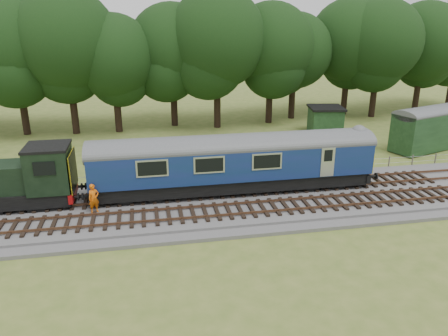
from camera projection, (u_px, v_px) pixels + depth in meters
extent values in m
plane|color=#526A27|center=(190.00, 208.00, 26.95)|extent=(120.00, 120.00, 0.00)
cube|color=#4C4C4F|center=(190.00, 206.00, 26.89)|extent=(70.00, 7.00, 0.35)
cube|color=brown|center=(188.00, 197.00, 27.42)|extent=(66.50, 0.07, 0.14)
cube|color=brown|center=(186.00, 188.00, 28.75)|extent=(66.50, 0.07, 0.14)
cube|color=brown|center=(194.00, 217.00, 24.64)|extent=(66.50, 0.07, 0.14)
cube|color=brown|center=(191.00, 207.00, 25.97)|extent=(66.50, 0.07, 0.14)
cube|color=black|center=(233.00, 181.00, 28.43)|extent=(17.46, 2.52, 0.85)
cube|color=#0E2D4F|center=(234.00, 160.00, 27.95)|extent=(18.00, 2.80, 2.05)
cube|color=yellow|center=(363.00, 158.00, 29.65)|extent=(0.06, 2.74, 1.30)
cube|color=black|center=(320.00, 178.00, 29.54)|extent=(2.60, 2.00, 0.55)
cube|color=black|center=(140.00, 190.00, 27.44)|extent=(2.60, 2.00, 0.55)
cube|color=black|center=(50.00, 168.00, 25.94)|extent=(2.40, 2.55, 2.60)
cube|color=#9A0B0D|center=(73.00, 192.00, 26.68)|extent=(0.25, 2.60, 0.55)
cube|color=yellow|center=(73.00, 170.00, 26.24)|extent=(0.06, 2.55, 2.30)
imported|color=orange|center=(94.00, 198.00, 25.30)|extent=(0.76, 0.67, 1.76)
cube|color=black|center=(325.00, 121.00, 43.67)|extent=(3.45, 3.45, 2.50)
cube|color=black|center=(326.00, 108.00, 43.22)|extent=(3.80, 3.80, 0.20)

